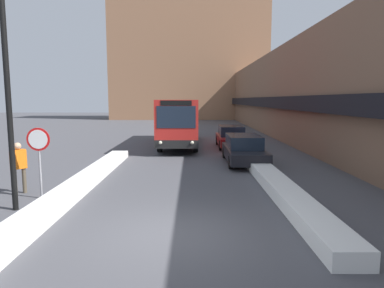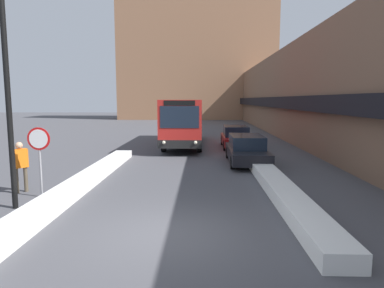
{
  "view_description": "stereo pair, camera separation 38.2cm",
  "coord_description": "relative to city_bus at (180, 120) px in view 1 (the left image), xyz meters",
  "views": [
    {
      "loc": [
        0.52,
        -7.96,
        3.26
      ],
      "look_at": [
        0.51,
        5.02,
        1.58
      ],
      "focal_mm": 32.0,
      "sensor_mm": 36.0,
      "label": 1
    },
    {
      "loc": [
        0.9,
        -7.95,
        3.26
      ],
      "look_at": [
        0.51,
        5.02,
        1.58
      ],
      "focal_mm": 32.0,
      "sensor_mm": 36.0,
      "label": 2
    }
  ],
  "objects": [
    {
      "name": "parked_car_front",
      "position": [
        3.58,
        -7.06,
        -1.07
      ],
      "size": [
        1.9,
        4.89,
        1.44
      ],
      "color": "black",
      "rests_on": "ground_plane"
    },
    {
      "name": "city_bus",
      "position": [
        0.0,
        0.0,
        0.0
      ],
      "size": [
        2.55,
        10.75,
        3.26
      ],
      "color": "red",
      "rests_on": "ground_plane"
    },
    {
      "name": "street_lamp",
      "position": [
        -4.11,
        -14.73,
        2.5
      ],
      "size": [
        1.46,
        0.36,
        7.01
      ],
      "color": "black",
      "rests_on": "ground_plane"
    },
    {
      "name": "building_row_right",
      "position": [
        10.35,
        7.35,
        1.96
      ],
      "size": [
        5.5,
        60.0,
        7.52
      ],
      "color": "brown",
      "rests_on": "ground_plane"
    },
    {
      "name": "ground_plane",
      "position": [
        0.38,
        -16.65,
        -1.79
      ],
      "size": [
        160.0,
        160.0,
        0.0
      ],
      "primitive_type": "plane",
      "color": "#47474C"
    },
    {
      "name": "building_backdrop_far",
      "position": [
        0.38,
        34.96,
        8.15
      ],
      "size": [
        26.0,
        8.0,
        19.88
      ],
      "color": "#996B4C",
      "rests_on": "ground_plane"
    },
    {
      "name": "stop_sign",
      "position": [
        -4.13,
        -13.54,
        -0.07
      ],
      "size": [
        0.76,
        0.08,
        2.36
      ],
      "color": "gray",
      "rests_on": "ground_plane"
    },
    {
      "name": "pedestrian",
      "position": [
        -5.11,
        -12.98,
        -0.7
      ],
      "size": [
        0.48,
        0.51,
        1.8
      ],
      "rotation": [
        0.0,
        0.0,
        0.88
      ],
      "color": "brown",
      "rests_on": "ground_plane"
    },
    {
      "name": "snow_bank_right",
      "position": [
        3.98,
        -12.36,
        -1.57
      ],
      "size": [
        0.9,
        12.34,
        0.43
      ],
      "color": "silver",
      "rests_on": "ground_plane"
    },
    {
      "name": "snow_bank_left",
      "position": [
        -3.22,
        -13.34,
        -1.6
      ],
      "size": [
        0.9,
        16.18,
        0.37
      ],
      "color": "silver",
      "rests_on": "ground_plane"
    },
    {
      "name": "parked_car_middle",
      "position": [
        3.58,
        -1.25,
        -1.04
      ],
      "size": [
        1.85,
        4.61,
        1.49
      ],
      "color": "maroon",
      "rests_on": "ground_plane"
    }
  ]
}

